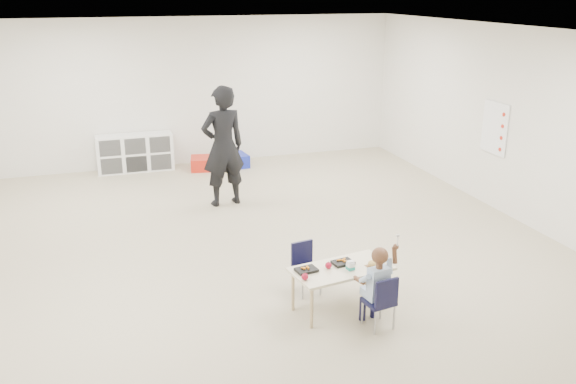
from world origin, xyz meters
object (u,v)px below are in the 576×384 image
object	(u,v)px
child	(380,286)
adult	(223,146)
table	(341,288)
chair_near	(379,301)
cubby_shelf	(135,153)

from	to	relation	value
child	adult	xyz separation A→B (m)	(-0.69, 4.15, 0.49)
table	adult	xyz separation A→B (m)	(-0.46, 3.69, 0.70)
chair_near	cubby_shelf	world-z (taller)	cubby_shelf
adult	chair_near	bearing A→B (deg)	90.02
chair_near	child	xyz separation A→B (m)	(0.00, 0.00, 0.17)
table	child	size ratio (longest dim) A/B	1.23
chair_near	child	world-z (taller)	child
table	chair_near	distance (m)	0.51
chair_near	cubby_shelf	size ratio (longest dim) A/B	0.42
table	cubby_shelf	world-z (taller)	cubby_shelf
table	child	world-z (taller)	child
cubby_shelf	chair_near	bearing A→B (deg)	-73.81
table	cubby_shelf	distance (m)	6.27
child	cubby_shelf	size ratio (longest dim) A/B	0.66
child	cubby_shelf	distance (m)	6.77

